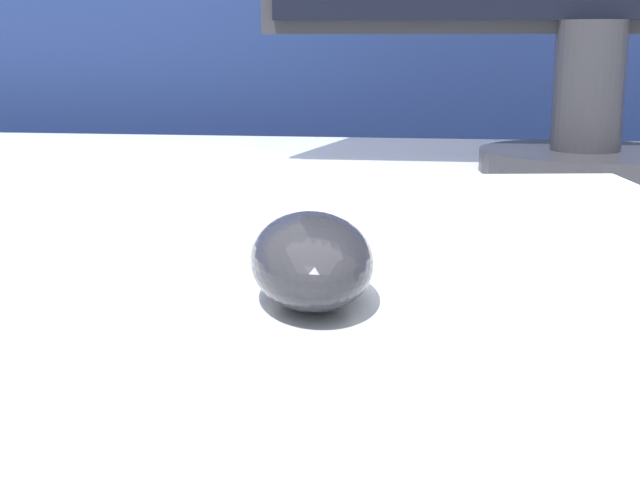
% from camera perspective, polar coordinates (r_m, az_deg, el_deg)
% --- Properties ---
extents(partition_panel, '(5.00, 0.03, 1.20)m').
position_cam_1_polar(partition_panel, '(1.27, 2.03, -0.73)').
color(partition_panel, navy).
rests_on(partition_panel, ground_plane).
extents(computer_mouse_near, '(0.07, 0.11, 0.04)m').
position_cam_1_polar(computer_mouse_near, '(0.40, -0.56, -1.22)').
color(computer_mouse_near, '#232328').
rests_on(computer_mouse_near, desk).
extents(keyboard, '(0.45, 0.19, 0.02)m').
position_cam_1_polar(keyboard, '(0.58, 0.73, 2.26)').
color(keyboard, white).
rests_on(keyboard, desk).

